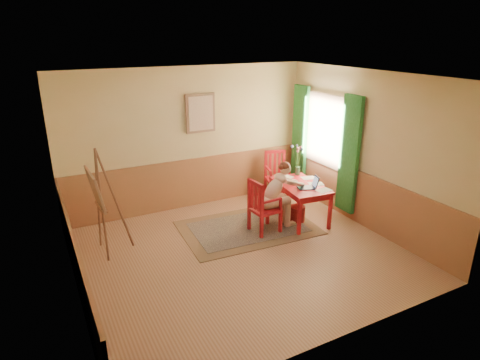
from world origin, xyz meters
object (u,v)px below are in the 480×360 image
chair_left (263,207)px  chair_back (277,175)px  table (300,189)px  laptop (309,186)px  figure (277,193)px  easel (98,193)px

chair_left → chair_back: (1.09, 1.27, 0.01)m
table → laptop: size_ratio=3.13×
table → figure: size_ratio=1.02×
figure → laptop: (0.60, -0.13, 0.08)m
figure → easel: easel is taller
chair_left → laptop: chair_left is taller
chair_back → laptop: (-0.17, -1.36, 0.25)m
chair_back → table: bearing=-100.3°
chair_left → easel: size_ratio=0.57×
laptop → easel: 3.62m
chair_left → figure: figure is taller
chair_back → laptop: size_ratio=2.52×
table → laptop: bearing=-81.4°
chair_back → figure: bearing=-122.1°
figure → easel: 3.02m
chair_back → easel: (-3.73, -0.70, 0.53)m
table → figure: figure is taller
figure → easel: size_ratio=0.70×
figure → laptop: size_ratio=3.05×
chair_back → figure: size_ratio=0.82×
chair_left → laptop: size_ratio=2.45×
laptop → chair_left: bearing=174.0°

